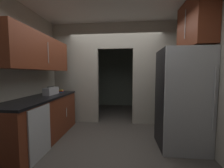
% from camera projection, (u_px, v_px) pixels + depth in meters
% --- Properties ---
extents(ground, '(20.00, 20.00, 0.00)m').
position_uv_depth(ground, '(110.00, 146.00, 2.69)').
color(ground, '#47423D').
extents(kitchen_overhead_slab, '(3.93, 6.61, 0.06)m').
position_uv_depth(kitchen_overhead_slab, '(112.00, 6.00, 2.86)').
color(kitchen_overhead_slab, silver).
extents(kitchen_partition, '(3.53, 0.12, 2.79)m').
position_uv_depth(kitchen_partition, '(115.00, 71.00, 3.87)').
color(kitchen_partition, '#ADA899').
rests_on(kitchen_partition, ground).
extents(adjoining_room_shell, '(3.53, 2.28, 2.79)m').
position_uv_depth(adjoining_room_shell, '(118.00, 74.00, 5.47)').
color(adjoining_room_shell, gray).
rests_on(adjoining_room_shell, ground).
extents(refrigerator, '(0.81, 0.76, 1.85)m').
position_uv_depth(refrigerator, '(181.00, 99.00, 2.58)').
color(refrigerator, black).
rests_on(refrigerator, ground).
extents(lower_cabinet_run, '(0.68, 2.03, 0.93)m').
position_uv_depth(lower_cabinet_run, '(42.00, 119.00, 2.86)').
color(lower_cabinet_run, maroon).
rests_on(lower_cabinet_run, ground).
extents(dishwasher, '(0.02, 0.56, 0.87)m').
position_uv_depth(dishwasher, '(40.00, 133.00, 2.27)').
color(dishwasher, '#B7BABC').
rests_on(dishwasher, ground).
extents(upper_cabinet_counterside, '(0.36, 1.83, 0.69)m').
position_uv_depth(upper_cabinet_counterside, '(40.00, 53.00, 2.76)').
color(upper_cabinet_counterside, maroon).
extents(upper_cabinet_fridgeside, '(0.36, 0.90, 0.89)m').
position_uv_depth(upper_cabinet_fridgeside, '(195.00, 24.00, 2.55)').
color(upper_cabinet_fridgeside, maroon).
extents(boombox, '(0.17, 0.42, 0.19)m').
position_uv_depth(boombox, '(51.00, 91.00, 3.14)').
color(boombox, '#B2B2B7').
rests_on(boombox, lower_cabinet_run).
extents(book_stack, '(0.14, 0.16, 0.07)m').
position_uv_depth(book_stack, '(61.00, 91.00, 3.53)').
color(book_stack, '#2D609E').
rests_on(book_stack, lower_cabinet_run).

